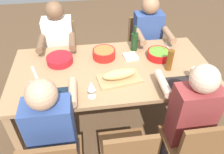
{
  "coord_description": "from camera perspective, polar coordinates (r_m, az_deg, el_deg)",
  "views": [
    {
      "loc": [
        0.25,
        1.74,
        2.06
      ],
      "look_at": [
        0.0,
        0.0,
        0.63
      ],
      "focal_mm": 35.3,
      "sensor_mm": 36.0,
      "label": 1
    }
  ],
  "objects": [
    {
      "name": "ground_plane",
      "position": [
        2.71,
        0.0,
        -10.38
      ],
      "size": [
        8.0,
        8.0,
        0.0
      ],
      "primitive_type": "plane",
      "color": "brown"
    },
    {
      "name": "dining_table",
      "position": [
        2.24,
        0.0,
        0.72
      ],
      "size": [
        2.0,
        0.99,
        0.74
      ],
      "color": "#A87F56",
      "rests_on": "ground_plane"
    },
    {
      "name": "chair_near_left",
      "position": [
        3.11,
        7.99,
        8.25
      ],
      "size": [
        0.4,
        0.4,
        0.85
      ],
      "color": "brown",
      "rests_on": "ground_plane"
    },
    {
      "name": "diner_near_left",
      "position": [
        2.85,
        9.3,
        10.06
      ],
      "size": [
        0.41,
        0.53,
        1.2
      ],
      "color": "#2D2D38",
      "rests_on": "ground_plane"
    },
    {
      "name": "chair_far_left",
      "position": [
        1.99,
        20.2,
        -16.78
      ],
      "size": [
        0.4,
        0.4,
        0.85
      ],
      "color": "brown",
      "rests_on": "ground_plane"
    },
    {
      "name": "diner_far_left",
      "position": [
        1.93,
        19.41,
        -8.78
      ],
      "size": [
        0.41,
        0.53,
        1.2
      ],
      "color": "#2D2D38",
      "rests_on": "ground_plane"
    },
    {
      "name": "chair_near_right",
      "position": [
        3.02,
        -12.69,
        6.62
      ],
      "size": [
        0.4,
        0.4,
        0.85
      ],
      "color": "brown",
      "rests_on": "ground_plane"
    },
    {
      "name": "diner_near_right",
      "position": [
        2.75,
        -13.43,
        8.36
      ],
      "size": [
        0.41,
        0.53,
        1.2
      ],
      "color": "#2D2D38",
      "rests_on": "ground_plane"
    },
    {
      "name": "diner_far_right",
      "position": [
        1.78,
        -15.15,
        -12.72
      ],
      "size": [
        0.41,
        0.53,
        1.2
      ],
      "color": "#2D2D38",
      "rests_on": "ground_plane"
    },
    {
      "name": "serving_bowl_fruit",
      "position": [
        2.33,
        -2.09,
        6.18
      ],
      "size": [
        0.24,
        0.24,
        0.09
      ],
      "color": "red",
      "rests_on": "dining_table"
    },
    {
      "name": "serving_bowl_salad",
      "position": [
        2.38,
        12.01,
        5.83
      ],
      "size": [
        0.24,
        0.24,
        0.08
      ],
      "color": "red",
      "rests_on": "dining_table"
    },
    {
      "name": "serving_bowl_greens",
      "position": [
        2.32,
        -13.39,
        4.51
      ],
      "size": [
        0.26,
        0.26,
        0.07
      ],
      "color": "#B21923",
      "rests_on": "dining_table"
    },
    {
      "name": "cutting_board",
      "position": [
        2.06,
        1.9,
        -0.43
      ],
      "size": [
        0.43,
        0.28,
        0.02
      ],
      "primitive_type": "cube",
      "rotation": [
        0.0,
        0.0,
        0.16
      ],
      "color": "tan",
      "rests_on": "dining_table"
    },
    {
      "name": "bread_loaf",
      "position": [
        2.02,
        1.93,
        0.77
      ],
      "size": [
        0.33,
        0.16,
        0.09
      ],
      "primitive_type": "ellipsoid",
      "rotation": [
        0.0,
        0.0,
        0.16
      ],
      "color": "tan",
      "rests_on": "cutting_board"
    },
    {
      "name": "wine_bottle",
      "position": [
        2.44,
        5.82,
        9.21
      ],
      "size": [
        0.08,
        0.08,
        0.29
      ],
      "color": "#193819",
      "rests_on": "dining_table"
    },
    {
      "name": "beer_bottle",
      "position": [
        2.19,
        14.74,
        4.22
      ],
      "size": [
        0.06,
        0.06,
        0.22
      ],
      "primitive_type": "cylinder",
      "color": "brown",
      "rests_on": "dining_table"
    },
    {
      "name": "wine_glass",
      "position": [
        1.82,
        -5.4,
        -2.47
      ],
      "size": [
        0.08,
        0.08,
        0.17
      ],
      "color": "silver",
      "rests_on": "dining_table"
    },
    {
      "name": "fork_near_left",
      "position": [
        2.63,
        14.09,
        7.88
      ],
      "size": [
        0.04,
        0.17,
        0.01
      ],
      "primitive_type": "cube",
      "rotation": [
        0.0,
        0.0,
        -0.12
      ],
      "color": "silver",
      "rests_on": "dining_table"
    },
    {
      "name": "placemat_far_left",
      "position": [
        2.08,
        16.49,
        -2.0
      ],
      "size": [
        0.32,
        0.23,
        0.01
      ],
      "primitive_type": "cube",
      "color": "black",
      "rests_on": "dining_table"
    },
    {
      "name": "placemat_far_right",
      "position": [
        1.95,
        -14.8,
        -5.02
      ],
      "size": [
        0.32,
        0.23,
        0.01
      ],
      "primitive_type": "cube",
      "color": "#142333",
      "rests_on": "dining_table"
    },
    {
      "name": "carving_knife",
      "position": [
        2.26,
        -19.41,
        1.03
      ],
      "size": [
        0.1,
        0.22,
        0.01
      ],
      "primitive_type": "cube",
      "rotation": [
        0.0,
        0.0,
        1.92
      ],
      "color": "silver",
      "rests_on": "dining_table"
    },
    {
      "name": "napkin_stack",
      "position": [
        2.36,
        4.81,
        5.32
      ],
      "size": [
        0.16,
        0.16,
        0.02
      ],
      "primitive_type": "cube",
      "rotation": [
        0.0,
        0.0,
        0.15
      ],
      "color": "white",
      "rests_on": "dining_table"
    }
  ]
}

